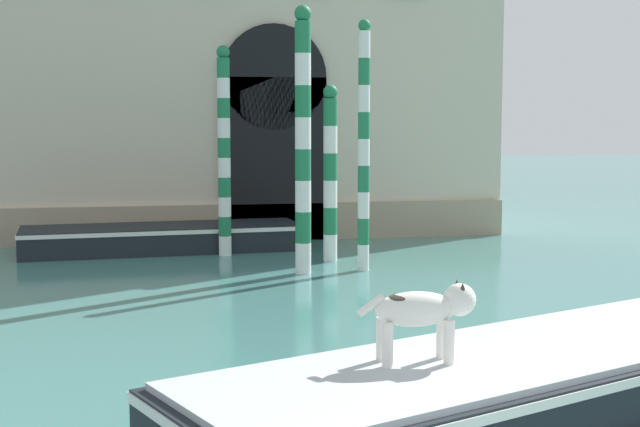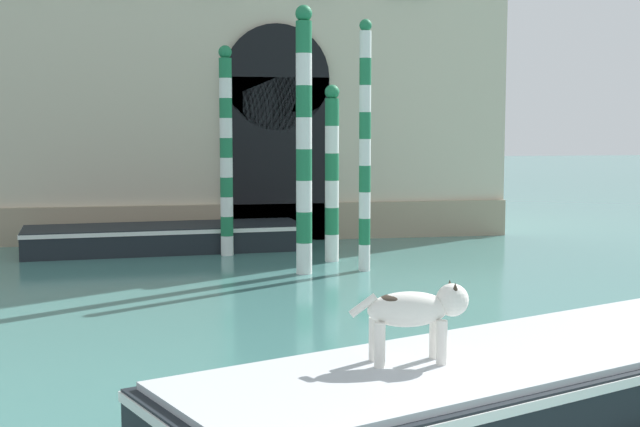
{
  "view_description": "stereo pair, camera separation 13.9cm",
  "coord_description": "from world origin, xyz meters",
  "views": [
    {
      "loc": [
        -2.77,
        -3.23,
        2.61
      ],
      "look_at": [
        -0.22,
        10.12,
        1.2
      ],
      "focal_mm": 50.0,
      "sensor_mm": 36.0,
      "label": 1
    },
    {
      "loc": [
        -2.64,
        -3.26,
        2.61
      ],
      "look_at": [
        -0.22,
        10.12,
        1.2
      ],
      "focal_mm": 50.0,
      "sensor_mm": 36.0,
      "label": 2
    }
  ],
  "objects": [
    {
      "name": "boat_moored_near_palazzo",
      "position": [
        -2.56,
        14.84,
        0.27
      ],
      "size": [
        5.65,
        2.04,
        0.52
      ],
      "rotation": [
        0.0,
        0.0,
        0.08
      ],
      "color": "black",
      "rests_on": "ground_plane"
    },
    {
      "name": "mooring_pole_0",
      "position": [
        0.51,
        12.95,
        1.66
      ],
      "size": [
        0.27,
        0.27,
        3.28
      ],
      "color": "white",
      "rests_on": "ground_plane"
    },
    {
      "name": "boat_foreground",
      "position": [
        0.56,
        4.15,
        0.31
      ],
      "size": [
        7.09,
        4.44,
        0.58
      ],
      "rotation": [
        0.0,
        0.0,
        0.39
      ],
      "color": "black",
      "rests_on": "ground_plane"
    },
    {
      "name": "mooring_pole_3",
      "position": [
        -1.36,
        14.04,
        2.05
      ],
      "size": [
        0.26,
        0.26,
        4.06
      ],
      "color": "white",
      "rests_on": "ground_plane"
    },
    {
      "name": "dog_on_deck",
      "position": [
        -0.52,
        3.86,
        1.02
      ],
      "size": [
        1.04,
        0.31,
        0.69
      ],
      "rotation": [
        0.0,
        0.0,
        -0.02
      ],
      "color": "silver",
      "rests_on": "boat_foreground"
    },
    {
      "name": "mooring_pole_2",
      "position": [
        0.87,
        11.8,
        2.19
      ],
      "size": [
        0.21,
        0.21,
        4.35
      ],
      "color": "white",
      "rests_on": "ground_plane"
    },
    {
      "name": "mooring_pole_1",
      "position": [
        -0.22,
        11.69,
        2.3
      ],
      "size": [
        0.28,
        0.28,
        4.55
      ],
      "color": "white",
      "rests_on": "ground_plane"
    }
  ]
}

